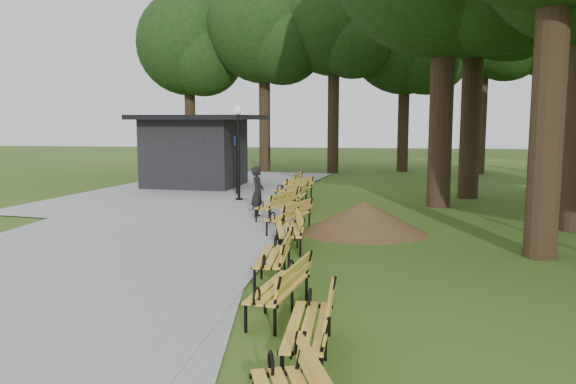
# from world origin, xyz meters

# --- Properties ---
(ground) EXTENTS (100.00, 100.00, 0.00)m
(ground) POSITION_xyz_m (0.00, 0.00, 0.00)
(ground) COLOR #2F4F16
(ground) RESTS_ON ground
(path) EXTENTS (12.00, 38.00, 0.06)m
(path) POSITION_xyz_m (-4.00, 3.00, 0.03)
(path) COLOR gray
(path) RESTS_ON ground
(person) EXTENTS (0.40, 0.59, 1.59)m
(person) POSITION_xyz_m (-1.16, 7.32, 0.79)
(person) COLOR black
(person) RESTS_ON ground
(kiosk) EXTENTS (5.53, 4.94, 3.20)m
(kiosk) POSITION_xyz_m (-5.30, 14.92, 1.60)
(kiosk) COLOR black
(kiosk) RESTS_ON ground
(lamp_post) EXTENTS (0.32, 0.32, 3.50)m
(lamp_post) POSITION_xyz_m (-2.46, 10.78, 2.49)
(lamp_post) COLOR black
(lamp_post) RESTS_ON ground
(dirt_mound) EXTENTS (2.86, 2.86, 0.87)m
(dirt_mound) POSITION_xyz_m (2.05, 5.35, 0.43)
(dirt_mound) COLOR #47301C
(dirt_mound) RESTS_ON ground
(bench_1) EXTENTS (0.66, 1.91, 0.88)m
(bench_1) POSITION_xyz_m (1.22, -2.83, 0.44)
(bench_1) COLOR gold
(bench_1) RESTS_ON ground
(bench_2) EXTENTS (0.99, 1.99, 0.88)m
(bench_2) POSITION_xyz_m (0.63, -1.25, 0.44)
(bench_2) COLOR gold
(bench_2) RESTS_ON ground
(bench_3) EXTENTS (0.67, 1.91, 0.88)m
(bench_3) POSITION_xyz_m (0.26, 0.70, 0.44)
(bench_3) COLOR gold
(bench_3) RESTS_ON ground
(bench_4) EXTENTS (0.97, 1.98, 0.88)m
(bench_4) POSITION_xyz_m (0.25, 3.30, 0.44)
(bench_4) COLOR gold
(bench_4) RESTS_ON ground
(bench_5) EXTENTS (1.26, 2.00, 0.88)m
(bench_5) POSITION_xyz_m (0.05, 5.17, 0.44)
(bench_5) COLOR gold
(bench_5) RESTS_ON ground
(bench_6) EXTENTS (1.28, 2.00, 0.88)m
(bench_6) POSITION_xyz_m (-0.56, 7.09, 0.44)
(bench_6) COLOR gold
(bench_6) RESTS_ON ground
(bench_7) EXTENTS (0.77, 1.94, 0.88)m
(bench_7) POSITION_xyz_m (-0.18, 9.14, 0.44)
(bench_7) COLOR gold
(bench_7) RESTS_ON ground
(bench_8) EXTENTS (1.50, 1.97, 0.88)m
(bench_8) POSITION_xyz_m (-0.45, 11.08, 0.44)
(bench_8) COLOR gold
(bench_8) RESTS_ON ground
(bench_9) EXTENTS (0.79, 1.94, 0.88)m
(bench_9) POSITION_xyz_m (-0.76, 13.29, 0.44)
(bench_9) COLOR gold
(bench_9) RESTS_ON ground
(tree_backdrop) EXTENTS (37.01, 9.13, 15.43)m
(tree_backdrop) POSITION_xyz_m (6.96, 22.98, 7.71)
(tree_backdrop) COLOR black
(tree_backdrop) RESTS_ON ground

